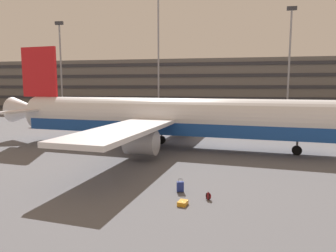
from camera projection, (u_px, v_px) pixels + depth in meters
name	position (u px, v px, depth m)	size (l,w,h in m)	color
ground_plane	(225.00, 148.00, 32.11)	(600.00, 600.00, 0.00)	#5B5B60
terminal_structure	(226.00, 87.00, 78.25)	(144.98, 20.62, 12.82)	#605B56
airliner	(165.00, 118.00, 32.41)	(40.01, 32.37, 11.12)	silver
light_mast_far_left	(61.00, 62.00, 67.32)	(1.80, 0.50, 20.54)	gray
light_mast_left	(158.00, 45.00, 62.88)	(1.80, 0.50, 26.40)	gray
light_mast_center_left	(290.00, 55.00, 58.48)	(1.80, 0.50, 21.46)	gray
suitcase_black	(180.00, 186.00, 18.75)	(0.48, 0.34, 0.87)	navy
suitcase_small	(183.00, 203.00, 16.70)	(0.58, 0.71, 0.24)	orange
backpack_large	(208.00, 196.00, 17.46)	(0.37, 0.29, 0.50)	maroon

